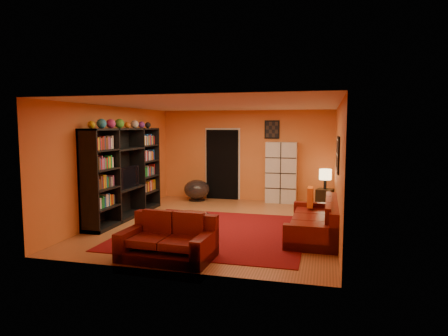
% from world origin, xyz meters
% --- Properties ---
extents(floor, '(6.00, 6.00, 0.00)m').
position_xyz_m(floor, '(0.00, 0.00, 0.00)').
color(floor, brown).
rests_on(floor, ground).
extents(ceiling, '(6.00, 6.00, 0.00)m').
position_xyz_m(ceiling, '(0.00, 0.00, 2.60)').
color(ceiling, white).
rests_on(ceiling, wall_back).
extents(wall_back, '(6.00, 0.00, 6.00)m').
position_xyz_m(wall_back, '(0.00, 3.00, 1.30)').
color(wall_back, orange).
rests_on(wall_back, floor).
extents(wall_front, '(6.00, 0.00, 6.00)m').
position_xyz_m(wall_front, '(0.00, -3.00, 1.30)').
color(wall_front, orange).
rests_on(wall_front, floor).
extents(wall_left, '(0.00, 6.00, 6.00)m').
position_xyz_m(wall_left, '(-2.50, 0.00, 1.30)').
color(wall_left, orange).
rests_on(wall_left, floor).
extents(wall_right, '(0.00, 6.00, 6.00)m').
position_xyz_m(wall_right, '(2.50, 0.00, 1.30)').
color(wall_right, orange).
rests_on(wall_right, floor).
extents(rug, '(3.60, 3.60, 0.01)m').
position_xyz_m(rug, '(0.10, -0.70, 0.01)').
color(rug, '#56090C').
rests_on(rug, floor).
extents(doorway, '(0.95, 0.10, 2.04)m').
position_xyz_m(doorway, '(-0.70, 2.96, 1.02)').
color(doorway, black).
rests_on(doorway, floor).
extents(wall_art_right, '(0.03, 1.00, 0.70)m').
position_xyz_m(wall_art_right, '(2.48, -0.30, 1.60)').
color(wall_art_right, black).
rests_on(wall_art_right, wall_right).
extents(wall_art_back, '(0.42, 0.03, 0.52)m').
position_xyz_m(wall_art_back, '(0.75, 2.98, 2.05)').
color(wall_art_back, black).
rests_on(wall_art_back, wall_back).
extents(entertainment_unit, '(0.45, 3.00, 2.10)m').
position_xyz_m(entertainment_unit, '(-2.27, 0.00, 1.05)').
color(entertainment_unit, black).
rests_on(entertainment_unit, floor).
extents(tv, '(0.88, 0.12, 0.51)m').
position_xyz_m(tv, '(-2.23, -0.05, 0.97)').
color(tv, black).
rests_on(tv, entertainment_unit).
extents(sofa, '(0.97, 2.32, 0.85)m').
position_xyz_m(sofa, '(2.14, -0.47, 0.28)').
color(sofa, '#510D0A').
rests_on(sofa, rug).
extents(loveseat, '(1.52, 0.96, 0.85)m').
position_xyz_m(loveseat, '(-0.19, -2.42, 0.29)').
color(loveseat, '#510D0A').
rests_on(loveseat, rug).
extents(throw_pillow, '(0.12, 0.42, 0.42)m').
position_xyz_m(throw_pillow, '(1.95, 0.32, 0.63)').
color(throw_pillow, orange).
rests_on(throw_pillow, sofa).
extents(coffee_table, '(0.96, 0.96, 0.48)m').
position_xyz_m(coffee_table, '(-0.26, -1.45, 0.44)').
color(coffee_table, silver).
rests_on(coffee_table, floor).
extents(storage_cabinet, '(0.86, 0.39, 1.70)m').
position_xyz_m(storage_cabinet, '(1.05, 2.80, 0.85)').
color(storage_cabinet, silver).
rests_on(storage_cabinet, floor).
extents(bowl_chair, '(0.74, 0.74, 0.60)m').
position_xyz_m(bowl_chair, '(-1.35, 2.50, 0.32)').
color(bowl_chair, black).
rests_on(bowl_chair, floor).
extents(side_table, '(0.49, 0.49, 0.50)m').
position_xyz_m(side_table, '(2.25, 2.35, 0.25)').
color(side_table, black).
rests_on(side_table, floor).
extents(table_lamp, '(0.32, 0.32, 0.53)m').
position_xyz_m(table_lamp, '(2.25, 2.35, 0.87)').
color(table_lamp, black).
rests_on(table_lamp, side_table).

